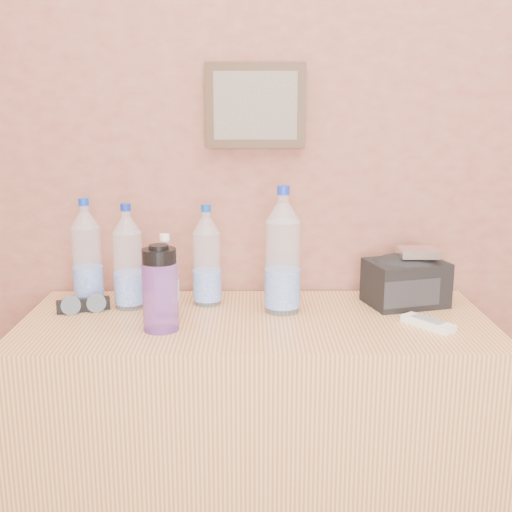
{
  "coord_description": "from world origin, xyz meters",
  "views": [
    {
      "loc": [
        -0.17,
        -0.0,
        1.4
      ],
      "look_at": [
        -0.16,
        1.71,
        1.0
      ],
      "focal_mm": 45.0,
      "sensor_mm": 36.0,
      "label": 1
    }
  ],
  "objects": [
    {
      "name": "foil_packet",
      "position": [
        0.32,
        1.83,
        0.98
      ],
      "size": [
        0.11,
        0.09,
        0.02
      ],
      "primitive_type": "cube",
      "rotation": [
        0.0,
        0.0,
        -0.01
      ],
      "color": "silver",
      "rests_on": "toiletry_bag"
    },
    {
      "name": "pet_large_d",
      "position": [
        -0.08,
        1.77,
        0.98
      ],
      "size": [
        0.1,
        0.1,
        0.37
      ],
      "rotation": [
        0.0,
        0.0,
        -0.09
      ],
      "color": "white",
      "rests_on": "dresser"
    },
    {
      "name": "ac_remote",
      "position": [
        0.31,
        1.64,
        0.83
      ],
      "size": [
        0.13,
        0.15,
        0.02
      ],
      "primitive_type": "cube",
      "rotation": [
        0.0,
        0.0,
        -0.9
      ],
      "color": "beige",
      "rests_on": "dresser"
    },
    {
      "name": "sunglasses",
      "position": [
        -0.66,
        1.77,
        0.84
      ],
      "size": [
        0.16,
        0.1,
        0.04
      ],
      "primitive_type": null,
      "rotation": [
        0.0,
        0.0,
        0.32
      ],
      "color": "black",
      "rests_on": "dresser"
    },
    {
      "name": "toiletry_bag",
      "position": [
        0.29,
        1.84,
        0.89
      ],
      "size": [
        0.26,
        0.21,
        0.15
      ],
      "primitive_type": null,
      "rotation": [
        0.0,
        0.0,
        0.27
      ],
      "color": "black",
      "rests_on": "dresser"
    },
    {
      "name": "pet_large_a",
      "position": [
        -0.67,
        1.87,
        0.96
      ],
      "size": [
        0.09,
        0.09,
        0.32
      ],
      "rotation": [
        0.0,
        0.0,
        0.36
      ],
      "color": "silver",
      "rests_on": "dresser"
    },
    {
      "name": "nalgene_bottle",
      "position": [
        -0.41,
        1.62,
        0.93
      ],
      "size": [
        0.09,
        0.09,
        0.23
      ],
      "rotation": [
        0.0,
        0.0,
        0.32
      ],
      "color": "purple",
      "rests_on": "dresser"
    },
    {
      "name": "pet_large_b",
      "position": [
        -0.53,
        1.82,
        0.95
      ],
      "size": [
        0.08,
        0.08,
        0.31
      ],
      "rotation": [
        0.0,
        0.0,
        -0.11
      ],
      "color": "white",
      "rests_on": "dresser"
    },
    {
      "name": "pet_small",
      "position": [
        -0.41,
        1.74,
        0.92
      ],
      "size": [
        0.07,
        0.07,
        0.24
      ],
      "rotation": [
        0.0,
        0.0,
        -0.38
      ],
      "color": "silver",
      "rests_on": "dresser"
    },
    {
      "name": "picture_frame",
      "position": [
        -0.16,
        1.98,
        1.4
      ],
      "size": [
        0.3,
        0.03,
        0.25
      ],
      "primitive_type": null,
      "color": "#382311",
      "rests_on": "room_shell"
    },
    {
      "name": "dresser",
      "position": [
        -0.16,
        1.71,
        0.41
      ],
      "size": [
        1.31,
        0.55,
        0.82
      ],
      "primitive_type": "cube",
      "color": "tan",
      "rests_on": "ground"
    },
    {
      "name": "pet_large_c",
      "position": [
        -0.3,
        1.85,
        0.95
      ],
      "size": [
        0.08,
        0.08,
        0.3
      ],
      "rotation": [
        0.0,
        0.0,
        0.02
      ],
      "color": "#ACC9D7",
      "rests_on": "dresser"
    }
  ]
}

